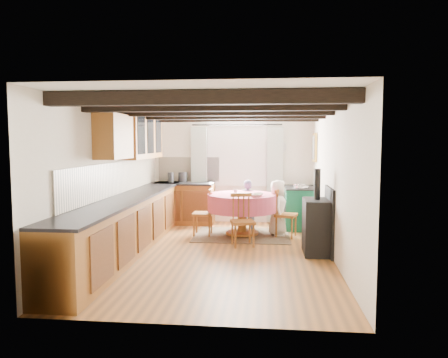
# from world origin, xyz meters

# --- Properties ---
(floor) EXTENTS (3.60, 5.50, 0.00)m
(floor) POSITION_xyz_m (0.00, 0.00, 0.00)
(floor) COLOR #A5692E
(floor) RESTS_ON ground
(ceiling) EXTENTS (3.60, 5.50, 0.00)m
(ceiling) POSITION_xyz_m (0.00, 0.00, 2.40)
(ceiling) COLOR white
(ceiling) RESTS_ON ground
(wall_back) EXTENTS (3.60, 0.00, 2.40)m
(wall_back) POSITION_xyz_m (0.00, 2.75, 1.20)
(wall_back) COLOR silver
(wall_back) RESTS_ON ground
(wall_front) EXTENTS (3.60, 0.00, 2.40)m
(wall_front) POSITION_xyz_m (0.00, -2.75, 1.20)
(wall_front) COLOR silver
(wall_front) RESTS_ON ground
(wall_left) EXTENTS (0.00, 5.50, 2.40)m
(wall_left) POSITION_xyz_m (-1.80, 0.00, 1.20)
(wall_left) COLOR silver
(wall_left) RESTS_ON ground
(wall_right) EXTENTS (0.00, 5.50, 2.40)m
(wall_right) POSITION_xyz_m (1.80, 0.00, 1.20)
(wall_right) COLOR silver
(wall_right) RESTS_ON ground
(beam_a) EXTENTS (3.60, 0.16, 0.16)m
(beam_a) POSITION_xyz_m (0.00, -2.00, 2.31)
(beam_a) COLOR black
(beam_a) RESTS_ON ceiling
(beam_b) EXTENTS (3.60, 0.16, 0.16)m
(beam_b) POSITION_xyz_m (0.00, -1.00, 2.31)
(beam_b) COLOR black
(beam_b) RESTS_ON ceiling
(beam_c) EXTENTS (3.60, 0.16, 0.16)m
(beam_c) POSITION_xyz_m (0.00, 0.00, 2.31)
(beam_c) COLOR black
(beam_c) RESTS_ON ceiling
(beam_d) EXTENTS (3.60, 0.16, 0.16)m
(beam_d) POSITION_xyz_m (0.00, 1.00, 2.31)
(beam_d) COLOR black
(beam_d) RESTS_ON ceiling
(beam_e) EXTENTS (3.60, 0.16, 0.16)m
(beam_e) POSITION_xyz_m (0.00, 2.00, 2.31)
(beam_e) COLOR black
(beam_e) RESTS_ON ceiling
(splash_left) EXTENTS (0.02, 4.50, 0.55)m
(splash_left) POSITION_xyz_m (-1.78, 0.30, 1.20)
(splash_left) COLOR beige
(splash_left) RESTS_ON wall_left
(splash_back) EXTENTS (1.40, 0.02, 0.55)m
(splash_back) POSITION_xyz_m (-1.00, 2.73, 1.20)
(splash_back) COLOR beige
(splash_back) RESTS_ON wall_back
(base_cabinet_left) EXTENTS (0.60, 5.30, 0.88)m
(base_cabinet_left) POSITION_xyz_m (-1.50, 0.00, 0.44)
(base_cabinet_left) COLOR brown
(base_cabinet_left) RESTS_ON floor
(base_cabinet_back) EXTENTS (1.30, 0.60, 0.88)m
(base_cabinet_back) POSITION_xyz_m (-1.05, 2.45, 0.44)
(base_cabinet_back) COLOR brown
(base_cabinet_back) RESTS_ON floor
(worktop_left) EXTENTS (0.64, 5.30, 0.04)m
(worktop_left) POSITION_xyz_m (-1.48, 0.00, 0.90)
(worktop_left) COLOR black
(worktop_left) RESTS_ON base_cabinet_left
(worktop_back) EXTENTS (1.30, 0.64, 0.04)m
(worktop_back) POSITION_xyz_m (-1.05, 2.43, 0.90)
(worktop_back) COLOR black
(worktop_back) RESTS_ON base_cabinet_back
(wall_cabinet_glass) EXTENTS (0.34, 1.80, 0.90)m
(wall_cabinet_glass) POSITION_xyz_m (-1.63, 1.20, 1.95)
(wall_cabinet_glass) COLOR brown
(wall_cabinet_glass) RESTS_ON wall_left
(wall_cabinet_solid) EXTENTS (0.34, 0.90, 0.70)m
(wall_cabinet_solid) POSITION_xyz_m (-1.63, -0.30, 1.90)
(wall_cabinet_solid) COLOR brown
(wall_cabinet_solid) RESTS_ON wall_left
(window_frame) EXTENTS (1.34, 0.03, 1.54)m
(window_frame) POSITION_xyz_m (0.10, 2.73, 1.60)
(window_frame) COLOR white
(window_frame) RESTS_ON wall_back
(window_pane) EXTENTS (1.20, 0.01, 1.40)m
(window_pane) POSITION_xyz_m (0.10, 2.74, 1.60)
(window_pane) COLOR white
(window_pane) RESTS_ON wall_back
(curtain_left) EXTENTS (0.35, 0.10, 2.10)m
(curtain_left) POSITION_xyz_m (-0.75, 2.65, 1.10)
(curtain_left) COLOR #B8B8B8
(curtain_left) RESTS_ON wall_back
(curtain_right) EXTENTS (0.35, 0.10, 2.10)m
(curtain_right) POSITION_xyz_m (0.95, 2.65, 1.10)
(curtain_right) COLOR #B8B8B8
(curtain_right) RESTS_ON wall_back
(curtain_rod) EXTENTS (2.00, 0.03, 0.03)m
(curtain_rod) POSITION_xyz_m (0.10, 2.65, 2.20)
(curtain_rod) COLOR black
(curtain_rod) RESTS_ON wall_back
(wall_picture) EXTENTS (0.04, 0.50, 0.60)m
(wall_picture) POSITION_xyz_m (1.77, 2.30, 1.70)
(wall_picture) COLOR gold
(wall_picture) RESTS_ON wall_right
(wall_plate) EXTENTS (0.30, 0.02, 0.30)m
(wall_plate) POSITION_xyz_m (1.05, 2.72, 1.70)
(wall_plate) COLOR silver
(wall_plate) RESTS_ON wall_back
(rug) EXTENTS (1.83, 1.42, 0.01)m
(rug) POSITION_xyz_m (0.30, 1.36, 0.01)
(rug) COLOR #3E291A
(rug) RESTS_ON floor
(dining_table) EXTENTS (1.34, 1.34, 0.81)m
(dining_table) POSITION_xyz_m (0.30, 1.36, 0.40)
(dining_table) COLOR #B74047
(dining_table) RESTS_ON floor
(chair_near) EXTENTS (0.49, 0.50, 0.92)m
(chair_near) POSITION_xyz_m (0.36, 0.52, 0.46)
(chair_near) COLOR #996022
(chair_near) RESTS_ON floor
(chair_left) EXTENTS (0.41, 0.39, 0.92)m
(chair_left) POSITION_xyz_m (-0.46, 1.30, 0.46)
(chair_left) COLOR #996022
(chair_left) RESTS_ON floor
(chair_right) EXTENTS (0.51, 0.49, 0.92)m
(chair_right) POSITION_xyz_m (1.15, 1.31, 0.46)
(chair_right) COLOR #996022
(chair_right) RESTS_ON floor
(aga_range) EXTENTS (0.63, 0.97, 0.89)m
(aga_range) POSITION_xyz_m (1.47, 2.18, 0.45)
(aga_range) COLOR #0F4A31
(aga_range) RESTS_ON floor
(cast_iron_stove) EXTENTS (0.42, 0.69, 1.38)m
(cast_iron_stove) POSITION_xyz_m (1.58, 0.13, 0.69)
(cast_iron_stove) COLOR black
(cast_iron_stove) RESTS_ON floor
(child_far) EXTENTS (0.42, 0.31, 1.03)m
(child_far) POSITION_xyz_m (0.38, 2.01, 0.52)
(child_far) COLOR #494B68
(child_far) RESTS_ON floor
(child_right) EXTENTS (0.35, 0.53, 1.08)m
(child_right) POSITION_xyz_m (0.99, 1.43, 0.54)
(child_right) COLOR silver
(child_right) RESTS_ON floor
(bowl_a) EXTENTS (0.22, 0.22, 0.05)m
(bowl_a) POSITION_xyz_m (0.56, 0.97, 0.83)
(bowl_a) COLOR silver
(bowl_a) RESTS_ON dining_table
(bowl_b) EXTENTS (0.24, 0.24, 0.06)m
(bowl_b) POSITION_xyz_m (0.62, 1.12, 0.84)
(bowl_b) COLOR silver
(bowl_b) RESTS_ON dining_table
(cup) EXTENTS (0.12, 0.12, 0.09)m
(cup) POSITION_xyz_m (0.16, 1.44, 0.85)
(cup) COLOR silver
(cup) RESTS_ON dining_table
(canister_tall) EXTENTS (0.13, 0.13, 0.23)m
(canister_tall) POSITION_xyz_m (-1.35, 2.42, 1.03)
(canister_tall) COLOR #262628
(canister_tall) RESTS_ON worktop_back
(canister_wide) EXTENTS (0.20, 0.20, 0.22)m
(canister_wide) POSITION_xyz_m (-1.11, 2.58, 1.03)
(canister_wide) COLOR #262628
(canister_wide) RESTS_ON worktop_back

